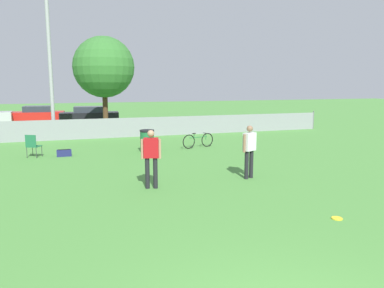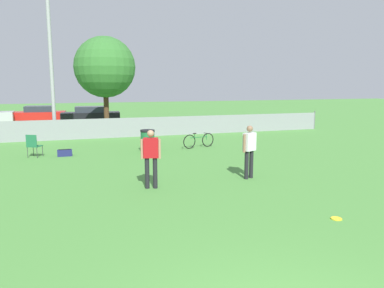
{
  "view_description": "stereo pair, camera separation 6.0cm",
  "coord_description": "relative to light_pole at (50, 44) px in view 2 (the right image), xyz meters",
  "views": [
    {
      "loc": [
        -2.25,
        -3.08,
        2.97
      ],
      "look_at": [
        1.59,
        8.28,
        1.05
      ],
      "focal_mm": 35.0,
      "sensor_mm": 36.0,
      "label": 1
    },
    {
      "loc": [
        -2.2,
        -3.09,
        2.97
      ],
      "look_at": [
        1.59,
        8.28,
        1.05
      ],
      "focal_mm": 35.0,
      "sensor_mm": 36.0,
      "label": 2
    }
  ],
  "objects": [
    {
      "name": "player_thrower_red",
      "position": [
        2.89,
        -11.35,
        -4.08
      ],
      "size": [
        0.56,
        0.32,
        1.69
      ],
      "rotation": [
        0.0,
        0.0,
        -0.26
      ],
      "color": "black",
      "rests_on": "ground_plane"
    },
    {
      "name": "player_receiver_white",
      "position": [
        6.08,
        -11.2,
        -4.08
      ],
      "size": [
        0.54,
        0.37,
        1.69
      ],
      "rotation": [
        0.0,
        0.0,
        0.4
      ],
      "color": "black",
      "rests_on": "ground_plane"
    },
    {
      "name": "folding_chair_sideline",
      "position": [
        -0.69,
        -5.29,
        -4.52
      ],
      "size": [
        0.63,
        0.63,
        0.95
      ],
      "rotation": [
        0.0,
        0.0,
        2.67
      ],
      "color": "#333338",
      "rests_on": "ground_plane"
    },
    {
      "name": "parked_car_dark",
      "position": [
        2.43,
        8.73,
        -4.44
      ],
      "size": [
        4.56,
        2.07,
        1.25
      ],
      "rotation": [
        0.0,
        0.0,
        -0.08
      ],
      "color": "black",
      "rests_on": "ground_plane"
    },
    {
      "name": "frisbee_disc",
      "position": [
        6.26,
        -15.12,
        -5.05
      ],
      "size": [
        0.25,
        0.25,
        0.03
      ],
      "color": "yellow",
      "rests_on": "ground_plane"
    },
    {
      "name": "light_pole",
      "position": [
        0.0,
        0.0,
        0.0
      ],
      "size": [
        0.9,
        0.36,
        8.6
      ],
      "color": "#9E9EA3",
      "rests_on": "ground_plane"
    },
    {
      "name": "bicycle_sideline",
      "position": [
        6.52,
        -5.19,
        -4.72
      ],
      "size": [
        1.67,
        0.56,
        0.71
      ],
      "rotation": [
        0.0,
        0.0,
        0.25
      ],
      "color": "black",
      "rests_on": "ground_plane"
    },
    {
      "name": "gear_bag_sideline",
      "position": [
        0.51,
        -5.38,
        -4.93
      ],
      "size": [
        0.59,
        0.32,
        0.29
      ],
      "color": "navy",
      "rests_on": "ground_plane"
    },
    {
      "name": "fence_backline",
      "position": [
        2.9,
        -0.55,
        -4.51
      ],
      "size": [
        27.03,
        0.07,
        1.21
      ],
      "color": "gray",
      "rests_on": "ground_plane"
    },
    {
      "name": "tree_near_pole",
      "position": [
        3.04,
        2.49,
        -1.06
      ],
      "size": [
        3.77,
        3.77,
        5.91
      ],
      "color": "#4C331E",
      "rests_on": "ground_plane"
    },
    {
      "name": "trash_bin",
      "position": [
        3.99,
        -5.56,
        -4.57
      ],
      "size": [
        0.63,
        0.63,
        0.99
      ],
      "color": "#1E6638",
      "rests_on": "ground_plane"
    },
    {
      "name": "parked_car_red",
      "position": [
        -1.43,
        10.46,
        -4.44
      ],
      "size": [
        4.06,
        2.06,
        1.27
      ],
      "rotation": [
        0.0,
        0.0,
        -0.08
      ],
      "color": "black",
      "rests_on": "ground_plane"
    }
  ]
}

